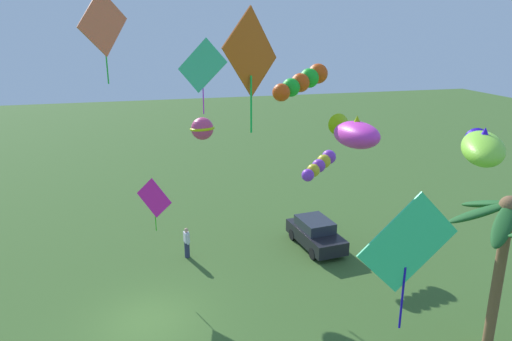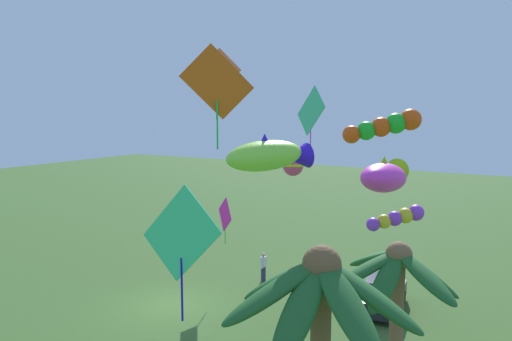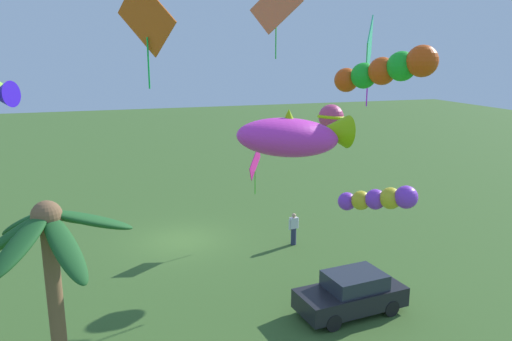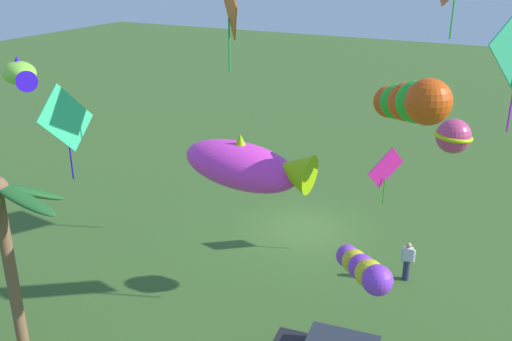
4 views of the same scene
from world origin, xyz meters
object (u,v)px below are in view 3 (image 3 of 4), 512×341
at_px(kite_fish_0, 295,136).
at_px(kite_ball_1, 331,117).
at_px(spectator_0, 294,229).
at_px(palm_tree_0, 50,256).
at_px(kite_tube_6, 387,70).
at_px(kite_tube_5, 379,199).
at_px(kite_diamond_2, 276,7).
at_px(kite_diamond_8, 146,19).
at_px(kite_diamond_7, 255,164).
at_px(parked_car_0, 351,293).
at_px(kite_diamond_4, 369,50).

distance_m(kite_fish_0, kite_ball_1, 7.52).
bearing_deg(kite_ball_1, spectator_0, -43.21).
xyz_separation_m(palm_tree_0, kite_tube_6, (-10.74, -3.40, 3.98)).
bearing_deg(kite_tube_5, palm_tree_0, 13.86).
bearing_deg(spectator_0, kite_ball_1, 136.79).
height_order(palm_tree_0, kite_ball_1, kite_ball_1).
xyz_separation_m(palm_tree_0, kite_ball_1, (-11.22, -8.47, 1.74)).
bearing_deg(kite_diamond_2, kite_diamond_8, 34.90).
relative_size(palm_tree_0, kite_diamond_2, 1.49).
distance_m(spectator_0, kite_diamond_8, 11.79).
distance_m(palm_tree_0, kite_diamond_8, 10.33).
relative_size(kite_ball_1, kite_diamond_7, 0.67).
height_order(parked_car_0, kite_diamond_2, kite_diamond_2).
bearing_deg(kite_tube_6, spectator_0, -83.15).
relative_size(kite_diamond_2, kite_tube_6, 1.18).
height_order(kite_fish_0, kite_ball_1, kite_fish_0).
bearing_deg(kite_fish_0, kite_diamond_4, -134.75).
relative_size(kite_tube_6, kite_diamond_8, 0.83).
height_order(parked_car_0, kite_diamond_7, kite_diamond_7).
height_order(kite_ball_1, kite_tube_6, kite_tube_6).
bearing_deg(kite_ball_1, kite_diamond_2, -75.40).
bearing_deg(spectator_0, kite_tube_6, 96.85).
xyz_separation_m(kite_tube_5, kite_diamond_7, (1.67, -8.60, -0.49)).
bearing_deg(kite_diamond_8, palm_tree_0, 67.57).
height_order(parked_car_0, kite_fish_0, kite_fish_0).
height_order(kite_fish_0, kite_diamond_4, kite_diamond_4).
relative_size(palm_tree_0, kite_tube_5, 2.52).
height_order(kite_fish_0, kite_diamond_7, kite_fish_0).
height_order(kite_diamond_4, kite_tube_6, kite_diamond_4).
relative_size(parked_car_0, spectator_0, 2.55).
bearing_deg(kite_diamond_7, kite_fish_0, 80.09).
height_order(parked_car_0, kite_diamond_4, kite_diamond_4).
height_order(spectator_0, kite_tube_6, kite_tube_6).
bearing_deg(kite_diamond_7, kite_tube_5, 100.98).
bearing_deg(kite_diamond_4, kite_fish_0, 45.25).
bearing_deg(spectator_0, kite_diamond_4, 152.03).
relative_size(spectator_0, kite_diamond_4, 0.41).
bearing_deg(kite_diamond_2, kite_diamond_7, 44.60).
relative_size(palm_tree_0, kite_fish_0, 1.60).
height_order(parked_car_0, kite_tube_6, kite_tube_6).
distance_m(parked_car_0, kite_ball_1, 8.08).
xyz_separation_m(kite_tube_5, kite_diamond_8, (6.91, -5.41, 6.04)).
xyz_separation_m(spectator_0, kite_fish_0, (3.03, 7.34, 5.87)).
distance_m(parked_car_0, spectator_0, 6.75).
distance_m(spectator_0, kite_fish_0, 9.87).
distance_m(palm_tree_0, kite_diamond_4, 15.85).
relative_size(kite_tube_5, kite_diamond_8, 0.58).
xyz_separation_m(spectator_0, kite_diamond_7, (1.49, -1.50, 3.02)).
bearing_deg(kite_tube_5, kite_fish_0, 4.20).
xyz_separation_m(kite_tube_5, kite_tube_6, (-0.56, -0.89, 4.26)).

